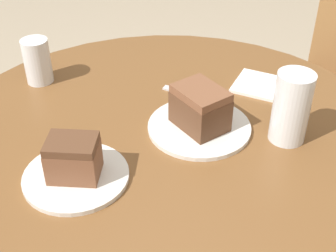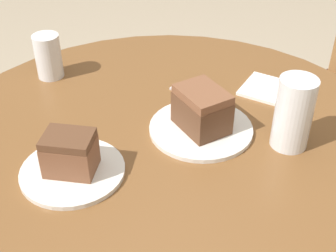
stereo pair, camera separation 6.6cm
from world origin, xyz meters
name	(u,v)px [view 2 (the right image)]	position (x,y,z in m)	size (l,w,h in m)	color
table	(168,209)	(0.00, 0.00, 0.54)	(1.08, 1.08, 0.75)	brown
plate_near	(201,129)	(0.02, 0.08, 0.75)	(0.23, 0.23, 0.01)	silver
plate_far	(73,171)	(-0.06, -0.21, 0.75)	(0.21, 0.21, 0.01)	silver
cake_slice_near	(202,109)	(0.02, 0.08, 0.80)	(0.13, 0.11, 0.09)	brown
cake_slice_far	(70,153)	(-0.06, -0.21, 0.80)	(0.12, 0.12, 0.08)	brown
glass_lemonade	(293,116)	(0.19, 0.18, 0.82)	(0.08, 0.08, 0.16)	silver
glass_water	(49,59)	(-0.42, -0.02, 0.80)	(0.07, 0.07, 0.12)	silver
napkin_stack	(268,89)	(0.03, 0.33, 0.75)	(0.15, 0.15, 0.01)	white
fork	(200,96)	(-0.07, 0.18, 0.75)	(0.16, 0.06, 0.00)	silver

